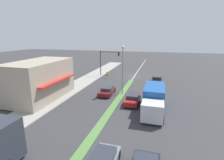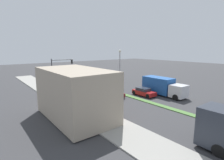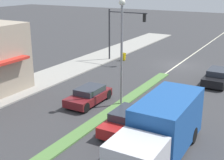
# 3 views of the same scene
# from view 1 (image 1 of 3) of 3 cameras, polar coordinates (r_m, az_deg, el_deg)

# --- Properties ---
(ground_plane) EXTENTS (160.00, 160.00, 0.00)m
(ground_plane) POSITION_cam_1_polar(r_m,az_deg,el_deg) (22.89, 0.55, -8.55)
(ground_plane) COLOR #38383A
(sidewalk_right) EXTENTS (4.00, 73.00, 0.12)m
(sidewalk_right) POSITION_cam_1_polar(r_m,az_deg,el_deg) (26.13, -19.30, -6.29)
(sidewalk_right) COLOR #9E9B93
(sidewalk_right) RESTS_ON ground
(median_strip) EXTENTS (0.90, 46.00, 0.10)m
(median_strip) POSITION_cam_1_polar(r_m,az_deg,el_deg) (15.42, -8.86, -20.90)
(median_strip) COLOR #568442
(median_strip) RESTS_ON ground
(lane_marking_center) EXTENTS (0.16, 60.00, 0.01)m
(lane_marking_center) POSITION_cam_1_polar(r_m,az_deg,el_deg) (39.76, 7.35, 1.28)
(lane_marking_center) COLOR beige
(lane_marking_center) RESTS_ON ground
(building_corner_store) EXTENTS (6.06, 9.97, 5.36)m
(building_corner_store) POSITION_cam_1_polar(r_m,az_deg,el_deg) (26.80, -22.48, 0.07)
(building_corner_store) COLOR tan
(building_corner_store) RESTS_ON sidewalk_right
(traffic_signal_main) EXTENTS (4.59, 0.34, 5.60)m
(traffic_signal_main) POSITION_cam_1_polar(r_m,az_deg,el_deg) (38.96, -1.81, 6.95)
(traffic_signal_main) COLOR #333338
(traffic_signal_main) RESTS_ON sidewalk_right
(street_lamp) EXTENTS (0.44, 0.44, 7.37)m
(street_lamp) POSITION_cam_1_polar(r_m,az_deg,el_deg) (26.41, 3.50, 5.32)
(street_lamp) COLOR gray
(street_lamp) RESTS_ON median_strip
(pedestrian) EXTENTS (0.34, 0.34, 1.72)m
(pedestrian) POSITION_cam_1_polar(r_m,az_deg,el_deg) (30.79, -13.55, -0.90)
(pedestrian) COLOR #282D42
(pedestrian) RESTS_ON sidewalk_right
(warning_aframe_sign) EXTENTS (0.45, 0.53, 0.84)m
(warning_aframe_sign) POSITION_cam_1_polar(r_m,az_deg,el_deg) (40.03, -1.43, 2.10)
(warning_aframe_sign) COLOR yellow
(warning_aframe_sign) RESTS_ON ground
(delivery_truck) EXTENTS (2.44, 7.50, 2.87)m
(delivery_truck) POSITION_cam_1_polar(r_m,az_deg,el_deg) (21.71, 13.49, -6.11)
(delivery_truck) COLOR silver
(delivery_truck) RESTS_ON ground
(sedan_maroon) EXTENTS (1.78, 3.96, 1.19)m
(sedan_maroon) POSITION_cam_1_polar(r_m,az_deg,el_deg) (27.08, -1.61, -3.55)
(sedan_maroon) COLOR maroon
(sedan_maroon) RESTS_ON ground
(suv_black) EXTENTS (1.85, 4.13, 1.30)m
(suv_black) POSITION_cam_1_polar(r_m,az_deg,el_deg) (34.93, 14.42, 0.17)
(suv_black) COLOR black
(suv_black) RESTS_ON ground
(hatchback_red) EXTENTS (1.76, 3.88, 1.30)m
(hatchback_red) POSITION_cam_1_polar(r_m,az_deg,el_deg) (23.69, 6.74, -6.20)
(hatchback_red) COLOR #AD1E1E
(hatchback_red) RESTS_ON ground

